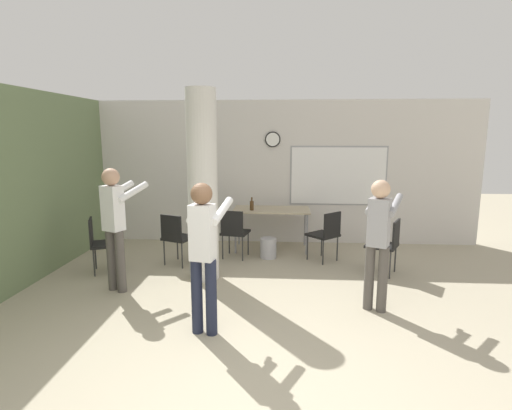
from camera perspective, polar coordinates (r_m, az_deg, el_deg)
The scene contains 15 objects.
ground_plane at distance 3.58m, azimuth 0.26°, elevation -27.04°, with size 24.00×24.00×0.00m, color #ADA389.
wall_left_accent at distance 6.53m, azimuth -30.55°, elevation 2.05°, with size 0.12×7.00×2.80m.
wall_back at distance 7.94m, azimuth 2.68°, elevation 4.65°, with size 8.00×0.15×2.80m.
support_pillar at distance 5.89m, azimuth -7.63°, elevation 2.64°, with size 0.44×0.44×2.80m.
folding_table at distance 7.46m, azimuth 2.23°, elevation -1.00°, with size 1.41×0.72×0.78m.
bottle_on_table at distance 7.30m, azimuth -0.61°, elevation -0.04°, with size 0.07×0.07×0.24m.
waste_bin at distance 7.07m, azimuth 1.77°, elevation -6.15°, with size 0.29×0.29×0.35m.
chair_by_left_wall at distance 6.72m, azimuth -21.29°, elevation -4.78°, with size 0.57×0.57×0.87m.
chair_near_pillar at distance 6.72m, azimuth -11.29°, elevation -4.26°, with size 0.57×0.57×0.87m.
chair_mid_room at distance 6.49m, azimuth 18.16°, elevation -5.09°, with size 0.59×0.59×0.87m.
chair_table_left at distance 6.96m, azimuth -3.13°, elevation -3.58°, with size 0.52×0.52×0.87m.
chair_table_right at distance 6.89m, azimuth 9.97°, elevation -3.86°, with size 0.62×0.62×0.87m.
person_watching_back at distance 5.76m, azimuth -19.50°, elevation -2.00°, with size 0.56×0.69×1.71m.
person_playing_front at distance 4.30m, azimuth -7.47°, elevation -5.88°, with size 0.46×0.68×1.67m.
person_playing_side at distance 5.05m, azimuth 17.13°, elevation -4.08°, with size 0.54×0.68×1.63m.
Camera 1 is at (0.17, -2.84, 2.16)m, focal length 28.00 mm.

